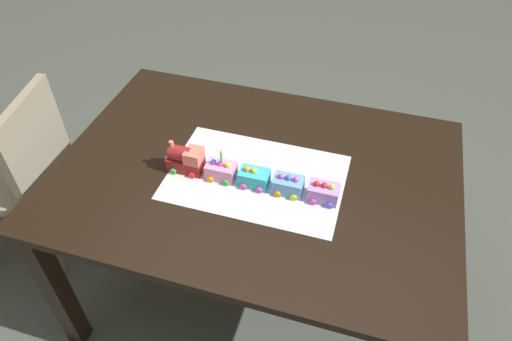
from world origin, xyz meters
TOP-DOWN VIEW (x-y plane):
  - ground_plane at (0.00, 0.00)m, footprint 8.00×8.00m
  - dining_table at (0.00, 0.00)m, footprint 1.40×1.00m
  - chair at (-1.03, -0.04)m, footprint 0.46×0.46m
  - cake_board at (0.01, -0.03)m, footprint 0.60×0.40m
  - cake_locomotive at (-0.23, -0.07)m, footprint 0.14×0.08m
  - cake_car_tanker_bubblegum at (-0.10, -0.07)m, footprint 0.10×0.08m
  - cake_car_flatbed_turquoise at (0.02, -0.07)m, footprint 0.10×0.08m
  - cake_car_caboose_sky_blue at (0.13, -0.07)m, footprint 0.10×0.08m
  - cake_car_hopper_lavender at (0.25, -0.07)m, footprint 0.10×0.08m
  - birthday_candle at (-0.10, -0.07)m, footprint 0.01×0.01m

SIDE VIEW (x-z plane):
  - ground_plane at x=0.00m, z-range 0.00..0.00m
  - chair at x=-1.03m, z-range 0.04..0.90m
  - dining_table at x=0.00m, z-range 0.26..1.00m
  - cake_board at x=0.01m, z-range 0.74..0.74m
  - cake_car_flatbed_turquoise at x=0.02m, z-range 0.74..0.81m
  - cake_car_tanker_bubblegum at x=-0.10m, z-range 0.74..0.81m
  - cake_car_caboose_sky_blue at x=0.13m, z-range 0.74..0.81m
  - cake_car_hopper_lavender at x=0.25m, z-range 0.74..0.81m
  - cake_locomotive at x=-0.23m, z-range 0.73..0.85m
  - birthday_candle at x=-0.10m, z-range 0.81..0.87m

